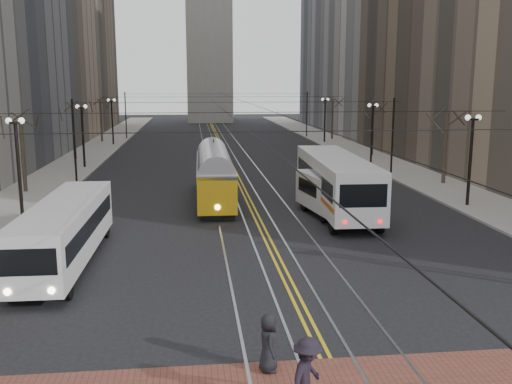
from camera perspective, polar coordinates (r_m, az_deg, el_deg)
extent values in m
plane|color=black|center=(18.09, 6.22, -14.81)|extent=(260.00, 260.00, 0.00)
cube|color=gray|center=(62.42, -16.80, 3.27)|extent=(5.00, 140.00, 0.15)
cube|color=gray|center=(64.16, 10.62, 3.74)|extent=(5.00, 140.00, 0.15)
cube|color=gray|center=(61.50, -2.90, 3.54)|extent=(4.80, 130.00, 0.02)
cube|color=gold|center=(61.50, -2.90, 3.55)|extent=(0.42, 130.00, 0.01)
cube|color=brown|center=(104.91, -19.20, 16.95)|extent=(16.00, 20.00, 40.00)
cube|color=slate|center=(106.69, 9.99, 17.25)|extent=(16.00, 20.00, 40.00)
cylinder|color=black|center=(35.70, -22.62, 1.94)|extent=(0.20, 0.20, 5.60)
cylinder|color=black|center=(55.04, -16.91, 5.16)|extent=(0.20, 0.20, 5.60)
cylinder|color=black|center=(74.74, -14.17, 6.68)|extent=(0.20, 0.20, 5.60)
cylinder|color=black|center=(38.42, 20.61, 2.66)|extent=(0.20, 0.20, 5.60)
cylinder|color=black|center=(56.85, 11.51, 5.58)|extent=(0.20, 0.20, 5.60)
cylinder|color=black|center=(76.08, 6.89, 7.00)|extent=(0.20, 0.20, 5.60)
cylinder|color=#382D23|center=(43.87, -22.27, 3.48)|extent=(0.28, 0.28, 5.60)
cylinder|color=#382D23|center=(61.29, -17.75, 5.65)|extent=(0.28, 0.28, 5.60)
cylinder|color=#382D23|center=(78.97, -15.23, 6.84)|extent=(0.28, 0.28, 5.60)
cylinder|color=#382D23|center=(46.43, 18.39, 4.10)|extent=(0.28, 0.28, 5.60)
cylinder|color=#382D23|center=(63.15, 11.58, 6.08)|extent=(0.28, 0.28, 5.60)
cylinder|color=#382D23|center=(80.43, 7.64, 7.18)|extent=(0.28, 0.28, 5.60)
cylinder|color=black|center=(60.96, -4.38, 9.12)|extent=(0.03, 120.00, 0.03)
cylinder|color=black|center=(61.14, -1.53, 9.15)|extent=(0.03, 120.00, 0.03)
cylinder|color=black|center=(47.03, -17.72, 4.83)|extent=(0.16, 0.16, 6.60)
cylinder|color=black|center=(82.53, -12.89, 7.45)|extent=(0.16, 0.16, 6.60)
cylinder|color=black|center=(49.01, 13.49, 5.27)|extent=(0.16, 0.16, 6.60)
cylinder|color=black|center=(83.68, 5.10, 7.72)|extent=(0.16, 0.16, 6.60)
cube|color=silver|center=(26.17, -18.50, -3.98)|extent=(2.46, 11.00, 2.74)
cube|color=gold|center=(38.26, -4.18, 1.25)|extent=(2.44, 12.35, 2.90)
cube|color=white|center=(35.30, 7.96, 0.77)|extent=(3.30, 13.10, 3.39)
cube|color=silver|center=(34.17, 7.20, -0.36)|extent=(2.95, 5.79, 2.44)
imported|color=#404448|center=(46.54, 8.01, 1.92)|extent=(2.21, 4.15, 1.35)
imported|color=black|center=(16.12, 1.24, -14.84)|extent=(0.53, 0.81, 1.63)
imported|color=black|center=(14.18, 5.15, -17.95)|extent=(1.30, 1.46, 1.96)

